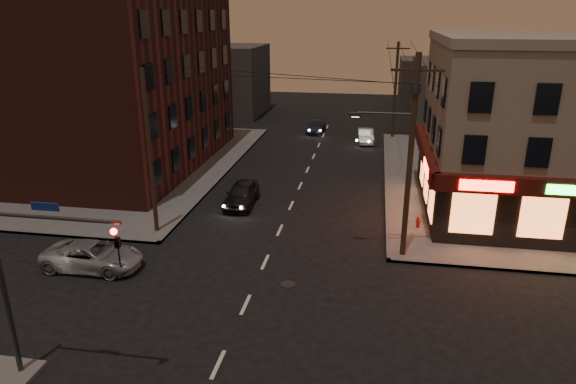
% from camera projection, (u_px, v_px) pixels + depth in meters
% --- Properties ---
extents(ground, '(120.00, 120.00, 0.00)m').
position_uv_depth(ground, '(246.00, 305.00, 21.98)').
color(ground, black).
rests_on(ground, ground).
extents(sidewalk_ne, '(24.00, 28.00, 0.15)m').
position_uv_depth(sidewalk_ne, '(554.00, 185.00, 36.74)').
color(sidewalk_ne, '#514F4C').
rests_on(sidewalk_ne, ground).
extents(sidewalk_nw, '(24.00, 28.00, 0.15)m').
position_uv_depth(sidewalk_nw, '(91.00, 162.00, 42.46)').
color(sidewalk_nw, '#514F4C').
rests_on(sidewalk_nw, ground).
extents(pizza_building, '(15.85, 12.85, 10.50)m').
position_uv_depth(pizza_building, '(562.00, 129.00, 30.13)').
color(pizza_building, gray).
rests_on(pizza_building, sidewalk_ne).
extents(brick_apartment, '(12.00, 20.00, 13.00)m').
position_uv_depth(brick_apartment, '(121.00, 82.00, 39.70)').
color(brick_apartment, '#491D17').
rests_on(brick_apartment, sidewalk_nw).
extents(bg_building_ne_a, '(10.00, 12.00, 7.00)m').
position_uv_depth(bg_building_ne_a, '(463.00, 95.00, 53.88)').
color(bg_building_ne_a, '#3F3D3A').
rests_on(bg_building_ne_a, ground).
extents(bg_building_nw, '(9.00, 10.00, 8.00)m').
position_uv_depth(bg_building_nw, '(225.00, 80.00, 61.71)').
color(bg_building_nw, '#3F3D3A').
rests_on(bg_building_nw, ground).
extents(bg_building_ne_b, '(8.00, 8.00, 6.00)m').
position_uv_depth(bg_building_ne_b, '(431.00, 82.00, 67.37)').
color(bg_building_ne_b, '#3F3D3A').
rests_on(bg_building_ne_b, ground).
extents(utility_pole_main, '(4.20, 0.44, 10.00)m').
position_uv_depth(utility_pole_main, '(409.00, 147.00, 24.38)').
color(utility_pole_main, '#382619').
rests_on(utility_pole_main, sidewalk_ne).
extents(utility_pole_far, '(0.26, 0.26, 9.00)m').
position_uv_depth(utility_pole_far, '(395.00, 91.00, 49.06)').
color(utility_pole_far, '#382619').
rests_on(utility_pole_far, sidewalk_ne).
extents(utility_pole_west, '(0.24, 0.24, 9.00)m').
position_uv_depth(utility_pole_west, '(150.00, 153.00, 27.54)').
color(utility_pole_west, '#382619').
rests_on(utility_pole_west, sidewalk_nw).
extents(traffic_signal, '(4.49, 0.32, 6.47)m').
position_uv_depth(traffic_signal, '(28.00, 269.00, 16.26)').
color(traffic_signal, '#333538').
rests_on(traffic_signal, ground).
extents(suv_cross, '(4.80, 2.22, 1.33)m').
position_uv_depth(suv_cross, '(93.00, 256.00, 24.86)').
color(suv_cross, '#97989F').
rests_on(suv_cross, ground).
extents(sedan_near, '(1.84, 4.37, 1.47)m').
position_uv_depth(sedan_near, '(242.00, 194.00, 33.03)').
color(sedan_near, black).
rests_on(sedan_near, ground).
extents(sedan_mid, '(1.76, 4.09, 1.31)m').
position_uv_depth(sedan_mid, '(365.00, 136.00, 48.65)').
color(sedan_mid, slate).
rests_on(sedan_mid, ground).
extents(sedan_far, '(1.85, 4.20, 1.20)m').
position_uv_depth(sedan_far, '(316.00, 127.00, 52.82)').
color(sedan_far, '#192133').
rests_on(sedan_far, ground).
extents(fire_hydrant, '(0.31, 0.31, 0.67)m').
position_uv_depth(fire_hydrant, '(418.00, 221.00, 29.31)').
color(fire_hydrant, maroon).
rests_on(fire_hydrant, sidewalk_ne).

